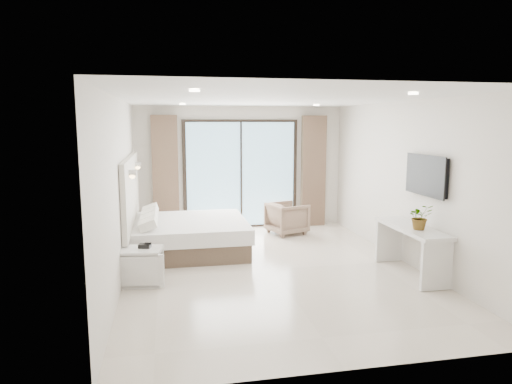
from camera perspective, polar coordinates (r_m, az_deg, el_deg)
ground at (r=7.45m, az=2.01°, el=-9.62°), size 6.20×6.20×0.00m
room_shell at (r=7.93m, az=-0.77°, el=3.18°), size 4.62×6.22×2.72m
bed at (r=8.45m, az=-8.50°, el=-5.38°), size 2.07×1.97×0.72m
nightstand at (r=6.92m, az=-14.11°, el=-9.01°), size 0.65×0.56×0.53m
phone at (r=6.88m, az=-13.73°, el=-6.55°), size 0.19×0.17×0.06m
console_desk at (r=7.44m, az=18.82°, el=-5.64°), size 0.48×1.54×0.77m
plant at (r=7.18m, az=19.82°, el=-3.26°), size 0.39×0.42×0.30m
armchair at (r=9.70m, az=3.91°, el=-3.09°), size 0.86×0.89×0.74m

